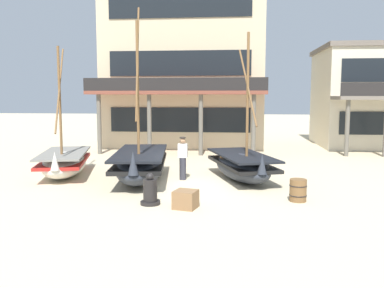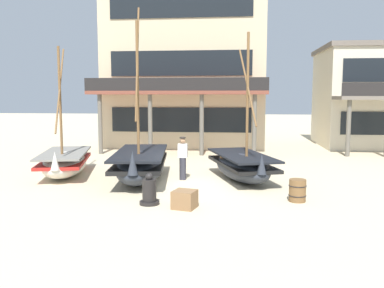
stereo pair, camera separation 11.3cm
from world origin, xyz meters
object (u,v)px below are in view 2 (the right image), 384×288
object	(u,v)px
capstan_winch	(149,192)
harbor_building_annex	(377,97)
fishing_boat_centre_large	(242,166)
wooden_barrel	(297,190)
fishing_boat_near_left	(141,164)
fishing_boat_far_right	(65,162)
fisherman_by_hull	(183,159)
cargo_crate	(185,199)
harbor_building_main	(187,67)

from	to	relation	value
capstan_winch	harbor_building_annex	world-z (taller)	harbor_building_annex
fishing_boat_centre_large	harbor_building_annex	xyz separation A→B (m)	(8.84, 12.12, 2.65)
harbor_building_annex	wooden_barrel	bearing A→B (deg)	-115.12
fishing_boat_near_left	fishing_boat_far_right	bearing A→B (deg)	168.04
fisherman_by_hull	harbor_building_annex	xyz separation A→B (m)	(11.14, 12.30, 2.39)
fishing_boat_near_left	cargo_crate	xyz separation A→B (m)	(2.19, -3.72, -0.38)
fishing_boat_near_left	fishing_boat_far_right	world-z (taller)	fishing_boat_near_left
fishing_boat_near_left	harbor_building_annex	xyz separation A→B (m)	(12.74, 12.69, 2.59)
capstan_winch	harbor_building_main	bearing A→B (deg)	92.74
wooden_barrel	harbor_building_annex	xyz separation A→B (m)	(7.16, 15.27, 2.88)
fishing_boat_centre_large	fishing_boat_far_right	distance (m)	7.27
wooden_barrel	fishing_boat_near_left	bearing A→B (deg)	155.23
wooden_barrel	harbor_building_main	size ratio (longest dim) A/B	0.07
fisherman_by_hull	harbor_building_main	distance (m)	12.58
fishing_boat_far_right	fisherman_by_hull	distance (m)	4.98
fisherman_by_hull	harbor_building_annex	world-z (taller)	harbor_building_annex
fishing_boat_near_left	fishing_boat_centre_large	distance (m)	3.95
fishing_boat_near_left	harbor_building_main	size ratio (longest dim) A/B	0.63
capstan_winch	fishing_boat_centre_large	bearing A→B (deg)	54.52
cargo_crate	harbor_building_annex	size ratio (longest dim) A/B	0.07
fishing_boat_centre_large	harbor_building_annex	size ratio (longest dim) A/B	0.63
fisherman_by_hull	cargo_crate	distance (m)	4.19
wooden_barrel	harbor_building_main	xyz separation A→B (m)	(-5.26, 14.70, 4.83)
fishing_boat_near_left	capstan_winch	xyz separation A→B (m)	(1.07, -3.41, -0.26)
harbor_building_main	harbor_building_annex	size ratio (longest dim) A/B	1.19
fishing_boat_centre_large	fisherman_by_hull	bearing A→B (deg)	-175.49
wooden_barrel	fishing_boat_far_right	bearing A→B (deg)	159.82
fishing_boat_far_right	fisherman_by_hull	xyz separation A→B (m)	(4.96, -0.33, 0.28)
fishing_boat_centre_large	harbor_building_annex	bearing A→B (deg)	53.91
harbor_building_main	cargo_crate	bearing A→B (deg)	-83.31
wooden_barrel	harbor_building_main	world-z (taller)	harbor_building_main
fisherman_by_hull	capstan_winch	world-z (taller)	fisherman_by_hull
cargo_crate	fisherman_by_hull	bearing A→B (deg)	98.19
fishing_boat_far_right	cargo_crate	xyz separation A→B (m)	(5.55, -4.44, -0.29)
fisherman_by_hull	capstan_winch	bearing A→B (deg)	-97.88
cargo_crate	harbor_building_main	bearing A→B (deg)	96.69
harbor_building_annex	fishing_boat_near_left	bearing A→B (deg)	-135.11
fisherman_by_hull	harbor_building_main	size ratio (longest dim) A/B	0.16
fishing_boat_centre_large	wooden_barrel	size ratio (longest dim) A/B	7.99
fisherman_by_hull	wooden_barrel	size ratio (longest dim) A/B	2.41
cargo_crate	fishing_boat_centre_large	bearing A→B (deg)	68.20
capstan_winch	cargo_crate	size ratio (longest dim) A/B	1.52
capstan_winch	fishing_boat_far_right	bearing A→B (deg)	137.13
fishing_boat_near_left	cargo_crate	bearing A→B (deg)	-59.56
fishing_boat_near_left	wooden_barrel	distance (m)	6.16
fishing_boat_centre_large	capstan_winch	bearing A→B (deg)	-125.48
fisherman_by_hull	capstan_winch	size ratio (longest dim) A/B	1.75
fishing_boat_near_left	fishing_boat_far_right	xyz separation A→B (m)	(-3.37, 0.71, -0.09)
fishing_boat_far_right	harbor_building_main	distance (m)	12.86
fishing_boat_centre_large	fisherman_by_hull	world-z (taller)	fishing_boat_centre_large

